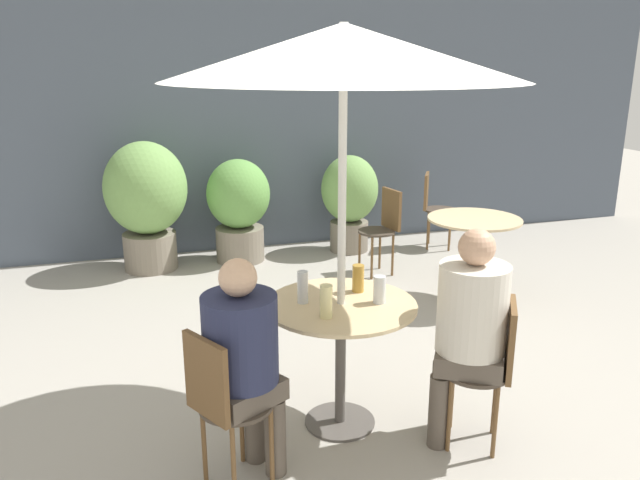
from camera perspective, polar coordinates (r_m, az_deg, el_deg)
ground_plane at (r=3.89m, az=3.01°, el=-15.30°), size 20.00×20.00×0.00m
storefront_wall at (r=6.79m, az=-7.18°, el=11.62°), size 10.00×0.06×3.00m
cafe_table_near at (r=3.49m, az=1.91°, el=-8.13°), size 0.84×0.84×0.74m
cafe_table_far at (r=5.45m, az=13.84°, el=0.26°), size 0.79×0.79×0.74m
bistro_chair_0 at (r=3.05m, az=-8.97°, el=-14.06°), size 0.41×0.40×0.83m
bistro_chair_1 at (r=3.46m, az=15.48°, el=-10.57°), size 0.41×0.40×0.83m
bistro_chair_2 at (r=7.00m, az=10.30°, el=3.35°), size 0.41×0.40×0.83m
bistro_chair_3 at (r=6.06m, az=5.86°, el=1.53°), size 0.38×0.36×0.83m
seated_person_0 at (r=3.03m, az=-7.01°, el=-10.25°), size 0.44×0.43×1.16m
seated_person_1 at (r=3.37m, az=13.42°, el=-7.26°), size 0.46×0.45×1.21m
beer_glass_0 at (r=3.41m, az=-1.59°, el=-4.33°), size 0.06×0.06×0.18m
beer_glass_1 at (r=3.22m, az=0.56°, el=-5.64°), size 0.07×0.07×0.18m
beer_glass_2 at (r=3.43m, az=5.46°, el=-4.53°), size 0.07×0.07×0.15m
beer_glass_3 at (r=3.58m, az=3.51°, el=-3.52°), size 0.07×0.07×0.16m
potted_plant_0 at (r=6.33m, az=-15.60°, el=3.76°), size 0.80×0.80×1.28m
potted_plant_1 at (r=6.45m, az=-7.44°, el=3.15°), size 0.65×0.65×1.06m
potted_plant_2 at (r=6.74m, az=2.72°, el=3.94°), size 0.61×0.61×1.05m
umbrella at (r=3.18m, az=2.17°, el=16.70°), size 1.82×1.82×2.20m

